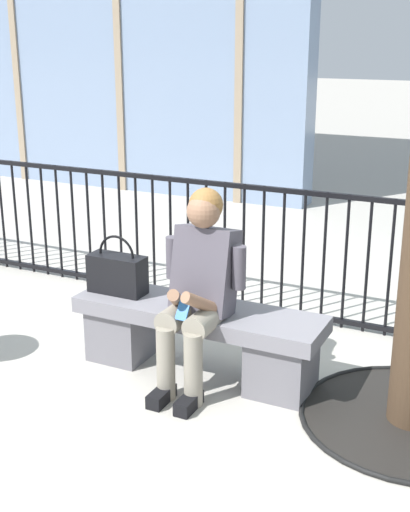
# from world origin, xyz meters

# --- Properties ---
(ground_plane) EXTENTS (60.00, 60.00, 0.00)m
(ground_plane) POSITION_xyz_m (0.00, 0.00, 0.00)
(ground_plane) COLOR #B2ADA3
(stone_bench) EXTENTS (1.60, 0.44, 0.45)m
(stone_bench) POSITION_xyz_m (0.00, 0.00, 0.27)
(stone_bench) COLOR slate
(stone_bench) RESTS_ON ground
(seated_person_with_phone) EXTENTS (0.52, 0.66, 1.21)m
(seated_person_with_phone) POSITION_xyz_m (0.07, -0.13, 0.65)
(seated_person_with_phone) COLOR gray
(seated_person_with_phone) RESTS_ON ground
(handbag_on_bench) EXTENTS (0.38, 0.16, 0.39)m
(handbag_on_bench) POSITION_xyz_m (-0.58, -0.01, 0.58)
(handbag_on_bench) COLOR black
(handbag_on_bench) RESTS_ON stone_bench
(plaza_railing) EXTENTS (8.88, 0.04, 1.00)m
(plaza_railing) POSITION_xyz_m (0.00, 1.09, 0.51)
(plaza_railing) COLOR black
(plaza_railing) RESTS_ON ground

